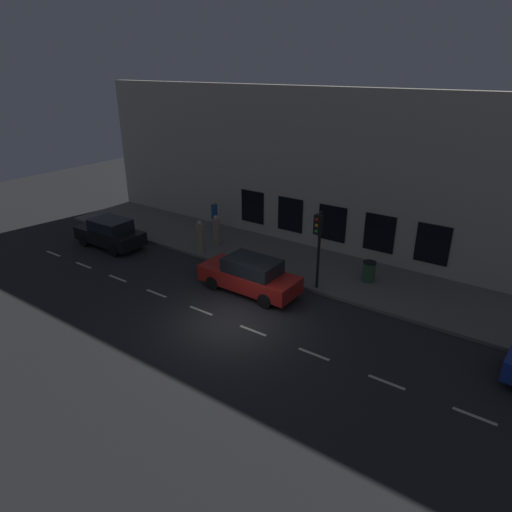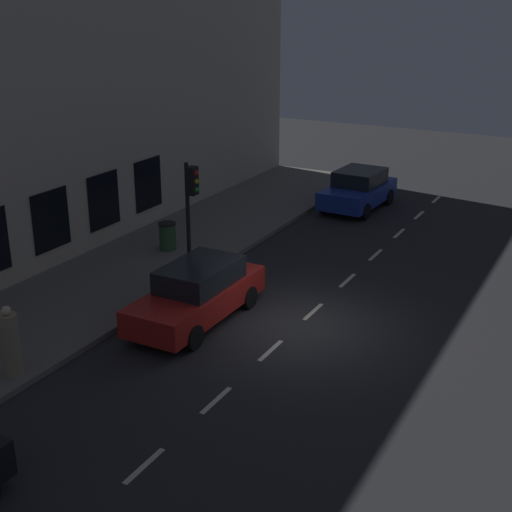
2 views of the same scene
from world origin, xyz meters
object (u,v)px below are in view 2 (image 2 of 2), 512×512
at_px(parked_car_2, 358,189).
at_px(pedestrian_2, 10,344).
at_px(traffic_light, 191,197).
at_px(parked_car_0, 198,293).
at_px(trash_bin, 168,236).

xyz_separation_m(parked_car_2, pedestrian_2, (1.99, 16.78, 0.13)).
relative_size(traffic_light, parked_car_0, 0.77).
bearing_deg(traffic_light, parked_car_0, 125.41).
height_order(traffic_light, pedestrian_2, traffic_light).
bearing_deg(pedestrian_2, parked_car_0, -100.48).
height_order(parked_car_2, pedestrian_2, pedestrian_2).
xyz_separation_m(parked_car_0, pedestrian_2, (2.00, 4.65, 0.13)).
relative_size(traffic_light, parked_car_2, 0.87).
distance_m(parked_car_2, trash_bin, 8.98).
height_order(pedestrian_2, trash_bin, pedestrian_2).
distance_m(parked_car_0, parked_car_2, 12.13).
bearing_deg(trash_bin, pedestrian_2, 101.34).
distance_m(traffic_light, parked_car_2, 10.09).
distance_m(parked_car_2, pedestrian_2, 16.90).
xyz_separation_m(parked_car_0, parked_car_2, (0.00, -12.13, -0.00)).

